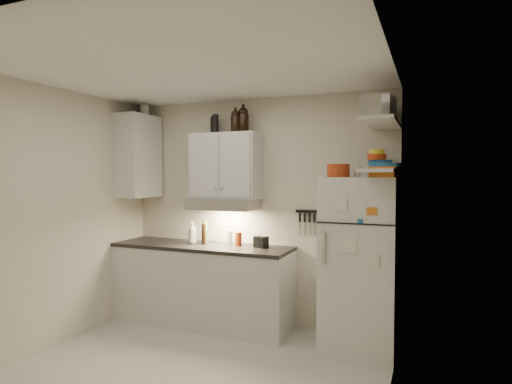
% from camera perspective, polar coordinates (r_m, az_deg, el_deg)
% --- Properties ---
extents(floor, '(3.20, 3.00, 0.02)m').
position_cam_1_polar(floor, '(4.01, -8.98, -23.35)').
color(floor, beige).
rests_on(floor, ground).
extents(ceiling, '(3.20, 3.00, 0.02)m').
position_cam_1_polar(ceiling, '(3.72, -9.23, 16.07)').
color(ceiling, white).
rests_on(ceiling, ground).
extents(back_wall, '(3.20, 0.02, 2.60)m').
position_cam_1_polar(back_wall, '(4.98, 0.01, -2.58)').
color(back_wall, beige).
rests_on(back_wall, ground).
extents(left_wall, '(0.02, 3.00, 2.60)m').
position_cam_1_polar(left_wall, '(4.68, -26.19, -3.12)').
color(left_wall, beige).
rests_on(left_wall, ground).
extents(right_wall, '(0.02, 3.00, 2.60)m').
position_cam_1_polar(right_wall, '(3.12, 17.13, -5.57)').
color(right_wall, beige).
rests_on(right_wall, ground).
extents(base_cabinet, '(2.10, 0.60, 0.88)m').
position_cam_1_polar(base_cabinet, '(5.09, -7.23, -12.32)').
color(base_cabinet, silver).
rests_on(base_cabinet, floor).
extents(countertop, '(2.10, 0.62, 0.04)m').
position_cam_1_polar(countertop, '(4.99, -7.25, -7.21)').
color(countertop, black).
rests_on(countertop, base_cabinet).
extents(upper_cabinet, '(0.80, 0.33, 0.75)m').
position_cam_1_polar(upper_cabinet, '(4.93, -4.00, 3.48)').
color(upper_cabinet, silver).
rests_on(upper_cabinet, back_wall).
extents(side_cabinet, '(0.33, 0.55, 1.00)m').
position_cam_1_polar(side_cabinet, '(5.42, -15.49, 4.61)').
color(side_cabinet, silver).
rests_on(side_cabinet, left_wall).
extents(range_hood, '(0.76, 0.46, 0.12)m').
position_cam_1_polar(range_hood, '(4.88, -4.32, -1.62)').
color(range_hood, silver).
rests_on(range_hood, back_wall).
extents(fridge, '(0.70, 0.68, 1.70)m').
position_cam_1_polar(fridge, '(4.38, 13.71, -9.27)').
color(fridge, silver).
rests_on(fridge, floor).
extents(shelf_hi, '(0.30, 0.95, 0.03)m').
position_cam_1_polar(shelf_hi, '(4.16, 16.36, 8.80)').
color(shelf_hi, silver).
rests_on(shelf_hi, right_wall).
extents(shelf_lo, '(0.30, 0.95, 0.03)m').
position_cam_1_polar(shelf_lo, '(4.13, 16.30, 2.73)').
color(shelf_lo, silver).
rests_on(shelf_lo, right_wall).
extents(knife_strip, '(0.42, 0.02, 0.03)m').
position_cam_1_polar(knife_strip, '(4.73, 7.76, -2.61)').
color(knife_strip, black).
rests_on(knife_strip, back_wall).
extents(dutch_oven, '(0.27, 0.27, 0.13)m').
position_cam_1_polar(dutch_oven, '(4.20, 10.92, 2.81)').
color(dutch_oven, '#A03512').
rests_on(dutch_oven, fridge).
extents(book_stack, '(0.29, 0.33, 0.10)m').
position_cam_1_polar(book_stack, '(4.07, 17.00, 2.55)').
color(book_stack, orange).
rests_on(book_stack, fridge).
extents(spice_jar, '(0.07, 0.07, 0.11)m').
position_cam_1_polar(spice_jar, '(4.26, 13.38, 2.65)').
color(spice_jar, silver).
rests_on(spice_jar, fridge).
extents(stock_pot, '(0.32, 0.32, 0.18)m').
position_cam_1_polar(stock_pot, '(4.50, 16.01, 9.66)').
color(stock_pot, silver).
rests_on(stock_pot, shelf_hi).
extents(tin_a, '(0.27, 0.25, 0.23)m').
position_cam_1_polar(tin_a, '(4.15, 16.34, 10.63)').
color(tin_a, '#AAAAAD').
rests_on(tin_a, shelf_hi).
extents(tin_b, '(0.20, 0.20, 0.18)m').
position_cam_1_polar(tin_b, '(3.80, 14.95, 11.04)').
color(tin_b, '#AAAAAD').
rests_on(tin_b, shelf_hi).
extents(bowl_teal, '(0.23, 0.23, 0.09)m').
position_cam_1_polar(bowl_teal, '(4.37, 16.24, 3.50)').
color(bowl_teal, '#1C5C9C').
rests_on(bowl_teal, shelf_lo).
extents(bowl_orange, '(0.18, 0.18, 0.06)m').
position_cam_1_polar(bowl_orange, '(4.34, 15.80, 4.49)').
color(bowl_orange, '#BE3911').
rests_on(bowl_orange, bowl_teal).
extents(bowl_yellow, '(0.14, 0.14, 0.05)m').
position_cam_1_polar(bowl_yellow, '(4.34, 15.81, 5.15)').
color(bowl_yellow, yellow).
rests_on(bowl_yellow, bowl_orange).
extents(plates, '(0.25, 0.25, 0.06)m').
position_cam_1_polar(plates, '(4.18, 17.33, 3.31)').
color(plates, '#1C5C9C').
rests_on(plates, shelf_lo).
extents(growler_a, '(0.13, 0.13, 0.26)m').
position_cam_1_polar(growler_a, '(4.85, -2.76, 9.45)').
color(growler_a, black).
rests_on(growler_a, upper_cabinet).
extents(growler_b, '(0.14, 0.14, 0.29)m').
position_cam_1_polar(growler_b, '(4.87, -1.71, 9.63)').
color(growler_b, black).
rests_on(growler_b, upper_cabinet).
extents(thermos_a, '(0.09, 0.09, 0.22)m').
position_cam_1_polar(thermos_a, '(5.01, -5.44, 9.00)').
color(thermos_a, black).
rests_on(thermos_a, upper_cabinet).
extents(thermos_b, '(0.08, 0.08, 0.21)m').
position_cam_1_polar(thermos_b, '(5.11, -5.69, 8.80)').
color(thermos_b, black).
rests_on(thermos_b, upper_cabinet).
extents(side_jar, '(0.12, 0.12, 0.14)m').
position_cam_1_polar(side_jar, '(5.57, -14.63, 10.45)').
color(side_jar, silver).
rests_on(side_jar, side_cabinet).
extents(soap_bottle, '(0.13, 0.13, 0.29)m').
position_cam_1_polar(soap_bottle, '(5.05, -8.46, -5.21)').
color(soap_bottle, silver).
rests_on(soap_bottle, countertop).
extents(pepper_mill, '(0.05, 0.05, 0.15)m').
position_cam_1_polar(pepper_mill, '(4.90, -2.19, -6.23)').
color(pepper_mill, brown).
rests_on(pepper_mill, countertop).
extents(oil_bottle, '(0.07, 0.07, 0.27)m').
position_cam_1_polar(oil_bottle, '(5.05, -6.82, -5.35)').
color(oil_bottle, '#51741D').
rests_on(oil_bottle, countertop).
extents(vinegar_bottle, '(0.06, 0.06, 0.23)m').
position_cam_1_polar(vinegar_bottle, '(5.00, -6.99, -5.61)').
color(vinegar_bottle, black).
rests_on(vinegar_bottle, countertop).
extents(clear_bottle, '(0.07, 0.07, 0.17)m').
position_cam_1_polar(clear_bottle, '(4.91, -3.48, -6.11)').
color(clear_bottle, silver).
rests_on(clear_bottle, countertop).
extents(red_jar, '(0.08, 0.08, 0.15)m').
position_cam_1_polar(red_jar, '(4.87, -2.35, -6.28)').
color(red_jar, '#A03512').
rests_on(red_jar, countertop).
extents(caddy, '(0.17, 0.14, 0.12)m').
position_cam_1_polar(caddy, '(4.75, 0.67, -6.67)').
color(caddy, black).
rests_on(caddy, countertop).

